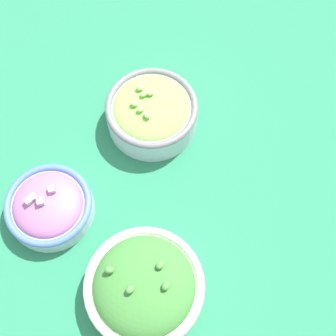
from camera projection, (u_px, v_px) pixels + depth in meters
name	position (u px, v px, depth m)	size (l,w,h in m)	color
ground_plane	(168.00, 175.00, 0.81)	(3.00, 3.00, 0.00)	#23704C
bowl_red_onion	(49.00, 206.00, 0.76)	(0.14, 0.14, 0.06)	#B2C1CC
bowl_lettuce	(152.00, 112.00, 0.82)	(0.16, 0.16, 0.07)	#B2C1CC
bowl_broccoli	(144.00, 287.00, 0.70)	(0.18, 0.18, 0.08)	silver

